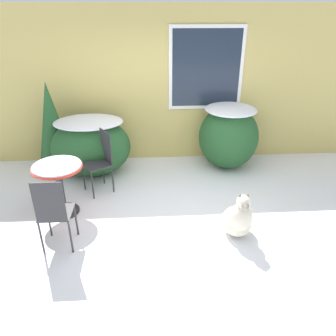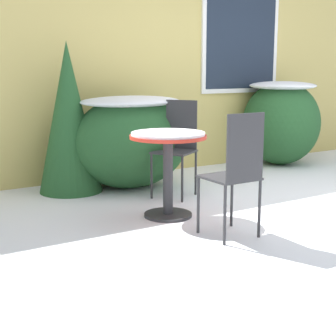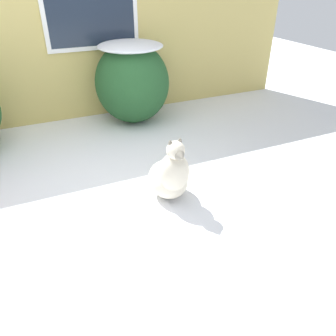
% 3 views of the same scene
% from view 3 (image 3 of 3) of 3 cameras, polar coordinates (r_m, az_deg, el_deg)
% --- Properties ---
extents(ground_plane, '(16.00, 16.00, 0.00)m').
position_cam_3_polar(ground_plane, '(3.43, -15.19, -5.24)').
color(ground_plane, white).
extents(house_wall, '(8.00, 0.10, 2.76)m').
position_cam_3_polar(house_wall, '(5.03, -21.92, 22.60)').
color(house_wall, tan).
rests_on(house_wall, ground_plane).
extents(shrub_middle, '(1.07, 1.07, 1.15)m').
position_cam_3_polar(shrub_middle, '(4.92, -6.25, 14.89)').
color(shrub_middle, '#235128').
rests_on(shrub_middle, ground_plane).
extents(dog, '(0.39, 0.64, 0.70)m').
position_cam_3_polar(dog, '(3.20, 0.36, -1.36)').
color(dog, beige).
rests_on(dog, ground_plane).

